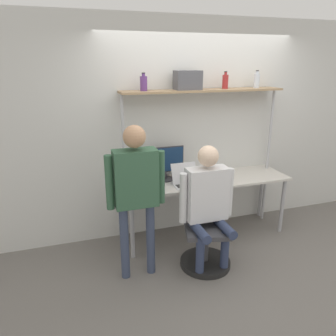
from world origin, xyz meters
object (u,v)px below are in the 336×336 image
(monitor, at_px, (164,162))
(cell_phone, at_px, (209,183))
(bottle_clear, at_px, (257,80))
(storage_box, at_px, (188,80))
(person_standing, at_px, (136,184))
(person_seated, at_px, (208,198))
(bottle_purple, at_px, (144,83))
(office_chair, at_px, (205,240))
(bottle_red, at_px, (225,81))
(laptop, at_px, (185,179))

(monitor, bearing_deg, cell_phone, -32.39)
(monitor, distance_m, bottle_clear, 1.55)
(storage_box, bearing_deg, cell_phone, -57.49)
(person_standing, bearing_deg, person_seated, -5.49)
(monitor, bearing_deg, bottle_purple, -178.40)
(cell_phone, xyz_separation_m, bottle_purple, (-0.72, 0.30, 1.17))
(person_seated, bearing_deg, person_standing, 174.51)
(monitor, distance_m, person_standing, 0.90)
(cell_phone, bearing_deg, bottle_purple, 157.57)
(office_chair, bearing_deg, bottle_clear, 37.80)
(office_chair, bearing_deg, monitor, 107.41)
(person_standing, xyz_separation_m, bottle_red, (1.30, 0.73, 0.91))
(cell_phone, xyz_separation_m, storage_box, (-0.19, 0.30, 1.19))
(person_seated, xyz_separation_m, person_standing, (-0.75, 0.07, 0.22))
(laptop, distance_m, bottle_clear, 1.53)
(office_chair, bearing_deg, laptop, 95.46)
(bottle_red, bearing_deg, person_seated, -124.44)
(bottle_purple, height_order, bottle_red, bottle_red)
(bottle_clear, bearing_deg, office_chair, -142.20)
(monitor, bearing_deg, bottle_red, -0.50)
(cell_phone, relative_size, person_standing, 0.09)
(laptop, xyz_separation_m, storage_box, (0.10, 0.23, 1.13))
(laptop, distance_m, cell_phone, 0.30)
(person_seated, relative_size, bottle_clear, 6.45)
(person_standing, bearing_deg, bottle_red, 29.31)
(person_seated, height_order, storage_box, storage_box)
(laptop, height_order, office_chair, laptop)
(storage_box, bearing_deg, laptop, -113.16)
(monitor, relative_size, bottle_red, 2.46)
(cell_phone, relative_size, bottle_purple, 0.75)
(bottle_clear, xyz_separation_m, bottle_red, (-0.44, -0.00, -0.00))
(monitor, height_order, cell_phone, monitor)
(laptop, distance_m, person_seated, 0.57)
(bottle_purple, bearing_deg, person_standing, -111.04)
(cell_phone, relative_size, bottle_red, 0.73)
(person_seated, xyz_separation_m, bottle_clear, (0.98, 0.80, 1.14))
(bottle_clear, bearing_deg, cell_phone, -158.12)
(cell_phone, xyz_separation_m, office_chair, (-0.24, -0.46, -0.49))
(monitor, distance_m, storage_box, 1.02)
(bottle_purple, bearing_deg, storage_box, 0.00)
(laptop, bearing_deg, person_standing, -145.04)
(laptop, bearing_deg, monitor, 128.36)
(laptop, height_order, bottle_purple, bottle_purple)
(laptop, relative_size, cell_phone, 2.08)
(monitor, relative_size, office_chair, 0.54)
(monitor, height_order, person_standing, person_standing)
(monitor, distance_m, cell_phone, 0.60)
(laptop, distance_m, storage_box, 1.16)
(laptop, xyz_separation_m, person_standing, (-0.71, -0.50, 0.19))
(monitor, xyz_separation_m, storage_box, (0.29, -0.01, 0.98))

